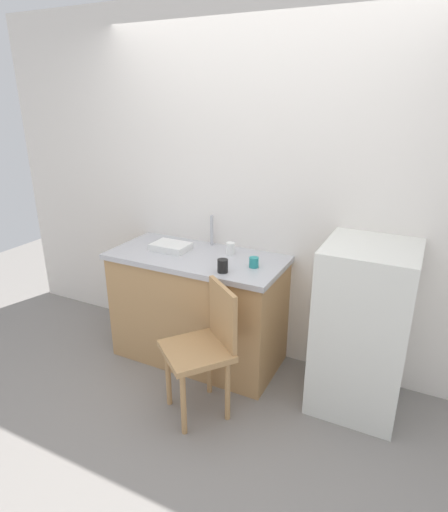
{
  "coord_description": "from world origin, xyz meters",
  "views": [
    {
      "loc": [
        1.14,
        -1.91,
        1.99
      ],
      "look_at": [
        -0.12,
        0.6,
        0.93
      ],
      "focal_mm": 29.81,
      "sensor_mm": 36.0,
      "label": 1
    }
  ],
  "objects_px": {
    "chair": "(205,345)",
    "dish_tray": "(171,247)",
    "refrigerator": "(362,328)",
    "cup_black": "(223,266)",
    "cup_white": "(231,249)",
    "cup_teal": "(254,262)"
  },
  "relations": [
    {
      "from": "chair",
      "to": "cup_black",
      "type": "xyz_separation_m",
      "value": [
        -0.03,
        0.32,
        0.43
      ]
    },
    {
      "from": "refrigerator",
      "to": "cup_white",
      "type": "bearing_deg",
      "value": 173.43
    },
    {
      "from": "cup_white",
      "to": "cup_black",
      "type": "height_order",
      "value": "same"
    },
    {
      "from": "chair",
      "to": "dish_tray",
      "type": "bearing_deg",
      "value": 176.23
    },
    {
      "from": "chair",
      "to": "dish_tray",
      "type": "xyz_separation_m",
      "value": [
        -0.59,
        0.54,
        0.4
      ]
    },
    {
      "from": "dish_tray",
      "to": "cup_black",
      "type": "xyz_separation_m",
      "value": [
        0.56,
        -0.22,
        0.02
      ]
    },
    {
      "from": "dish_tray",
      "to": "cup_white",
      "type": "relative_size",
      "value": 3.09
    },
    {
      "from": "refrigerator",
      "to": "cup_black",
      "type": "distance_m",
      "value": 1.0
    },
    {
      "from": "chair",
      "to": "cup_teal",
      "type": "xyz_separation_m",
      "value": [
        0.12,
        0.49,
        0.42
      ]
    },
    {
      "from": "chair",
      "to": "dish_tray",
      "type": "height_order",
      "value": "dish_tray"
    },
    {
      "from": "dish_tray",
      "to": "cup_black",
      "type": "distance_m",
      "value": 0.6
    },
    {
      "from": "chair",
      "to": "cup_white",
      "type": "distance_m",
      "value": 0.79
    },
    {
      "from": "chair",
      "to": "cup_black",
      "type": "bearing_deg",
      "value": 134.51
    },
    {
      "from": "chair",
      "to": "dish_tray",
      "type": "relative_size",
      "value": 3.18
    },
    {
      "from": "refrigerator",
      "to": "cup_black",
      "type": "bearing_deg",
      "value": -166.61
    },
    {
      "from": "chair",
      "to": "cup_teal",
      "type": "height_order",
      "value": "cup_teal"
    },
    {
      "from": "refrigerator",
      "to": "cup_black",
      "type": "relative_size",
      "value": 12.61
    },
    {
      "from": "cup_white",
      "to": "refrigerator",
      "type": "bearing_deg",
      "value": -6.57
    },
    {
      "from": "refrigerator",
      "to": "cup_teal",
      "type": "xyz_separation_m",
      "value": [
        -0.76,
        -0.04,
        0.34
      ]
    },
    {
      "from": "cup_teal",
      "to": "chair",
      "type": "bearing_deg",
      "value": -103.61
    },
    {
      "from": "cup_black",
      "to": "refrigerator",
      "type": "bearing_deg",
      "value": 13.39
    },
    {
      "from": "dish_tray",
      "to": "cup_teal",
      "type": "distance_m",
      "value": 0.71
    }
  ]
}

